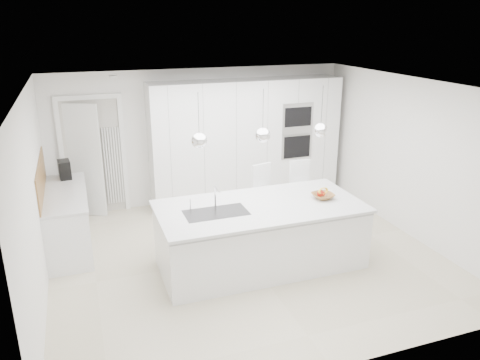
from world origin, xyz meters
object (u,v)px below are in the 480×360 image
object	(u,v)px
bar_stool_right	(302,196)
espresso_machine	(64,169)
island_base	(261,237)
fruit_bowl	(323,196)
bar_stool_left	(264,200)

from	to	relation	value
bar_stool_right	espresso_machine	bearing A→B (deg)	162.51
island_base	fruit_bowl	world-z (taller)	fruit_bowl
bar_stool_left	island_base	bearing A→B (deg)	-129.20
island_base	bar_stool_left	world-z (taller)	bar_stool_left
espresso_machine	bar_stool_left	world-z (taller)	espresso_machine
espresso_machine	bar_stool_right	xyz separation A→B (m)	(3.66, -1.21, -0.48)
fruit_bowl	bar_stool_left	distance (m)	1.19
espresso_machine	bar_stool_right	distance (m)	3.88
fruit_bowl	island_base	bearing A→B (deg)	179.22
island_base	bar_stool_right	distance (m)	1.49
fruit_bowl	espresso_machine	xyz separation A→B (m)	(-3.47, 2.18, 0.11)
island_base	bar_stool_right	world-z (taller)	bar_stool_right
fruit_bowl	bar_stool_right	bearing A→B (deg)	79.22
island_base	espresso_machine	xyz separation A→B (m)	(-2.53, 2.17, 0.62)
island_base	espresso_machine	bearing A→B (deg)	139.38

